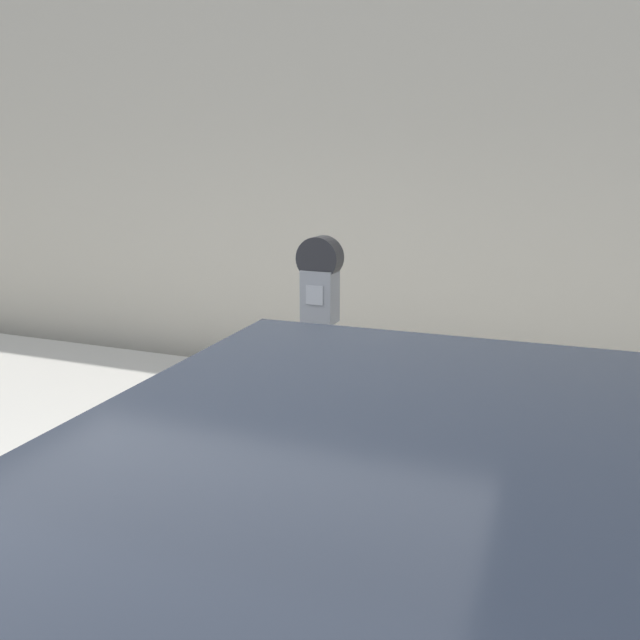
% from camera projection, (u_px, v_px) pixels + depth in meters
% --- Properties ---
extents(sidewalk, '(24.00, 2.80, 0.12)m').
position_uv_depth(sidewalk, '(334.00, 449.00, 4.59)').
color(sidewalk, '#BCB7AD').
rests_on(sidewalk, ground_plane).
extents(building_facade, '(24.00, 0.30, 5.68)m').
position_uv_depth(building_facade, '(406.00, 79.00, 5.57)').
color(building_facade, beige).
rests_on(building_facade, ground_plane).
extents(parking_meter, '(0.23, 0.16, 1.61)m').
position_uv_depth(parking_meter, '(320.00, 311.00, 3.35)').
color(parking_meter, gray).
rests_on(parking_meter, sidewalk).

